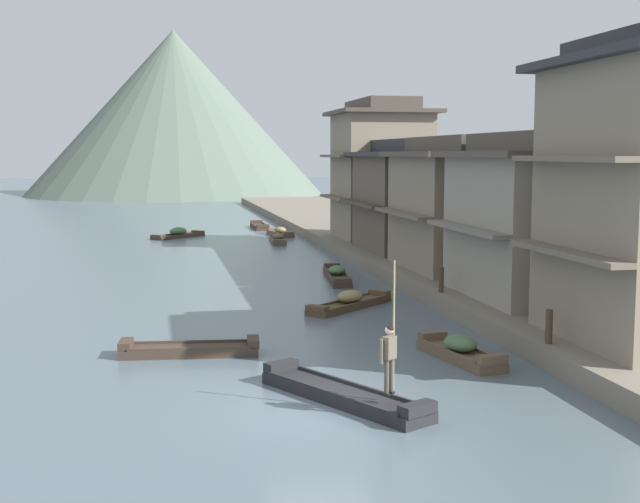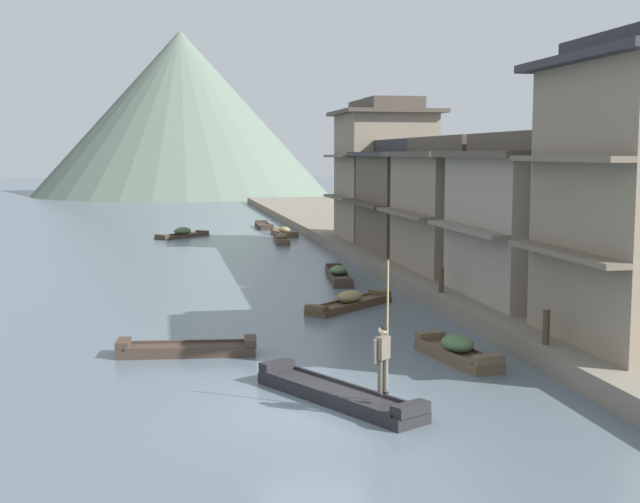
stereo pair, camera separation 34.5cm
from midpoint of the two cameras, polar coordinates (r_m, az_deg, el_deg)
The scene contains 19 objects.
ground_plane at distance 20.17m, azimuth 0.13°, elevation -10.68°, with size 400.00×400.00×0.00m, color slate.
riverbank_right at distance 52.92m, azimuth 11.02°, elevation 0.32°, with size 18.00×110.00×0.65m, color slate.
boat_foreground_poled at distance 20.85m, azimuth 1.67°, elevation -9.61°, with size 3.44×5.09×0.53m.
boatman_person at distance 19.41m, azimuth 4.76°, elevation -6.67°, with size 0.44×0.46×3.04m.
boat_moored_nearest at distance 33.11m, azimuth 2.32°, elevation -3.43°, with size 4.05×3.88×0.70m.
boat_moored_second at distance 62.19m, azimuth -2.25°, elevation 1.28°, with size 1.62×3.66×0.68m.
boat_moored_third at distance 57.36m, azimuth -2.43°, elevation 0.82°, with size 1.14×3.86×0.65m.
boat_moored_far at distance 61.80m, azimuth -9.07°, elevation 1.18°, with size 3.98×3.97×0.74m.
boat_midriver_drifting at distance 40.59m, azimuth 1.50°, elevation -1.59°, with size 1.53×5.66×0.68m.
boat_midriver_upstream at distance 25.82m, azimuth -8.53°, elevation -6.52°, with size 4.21×1.47×0.49m.
boat_upstream_distant at distance 25.15m, azimuth 9.61°, elevation -6.63°, with size 1.60×3.74×0.75m.
boat_crossing_west at distance 68.56m, azimuth -3.63°, elevation 1.70°, with size 1.09×4.48×0.50m.
house_waterfront_second at distance 32.65m, azimuth 14.98°, elevation 2.25°, with size 6.45×7.69×6.14m.
house_waterfront_tall at distance 40.10m, azimuth 9.69°, elevation 3.14°, with size 6.04×8.05×6.14m.
house_waterfront_narrow at distance 47.64m, azimuth 7.08°, elevation 3.71°, with size 7.13×8.08×6.14m.
house_waterfront_far at distance 54.25m, azimuth 4.53°, elevation 5.47°, with size 6.49×6.94×8.74m.
mooring_post_dock_near at distance 24.79m, azimuth 15.34°, elevation -4.93°, with size 0.20×0.20×0.97m, color #473828.
mooring_post_dock_mid at distance 33.15m, azimuth 8.45°, elevation -1.90°, with size 0.20×0.20×0.98m, color #473828.
hill_far_west at distance 128.51m, azimuth -9.22°, elevation 9.17°, with size 43.56×43.56×23.97m, color #5B6B5B.
Camera 2 is at (-3.38, -18.97, 5.99)m, focal length 47.62 mm.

